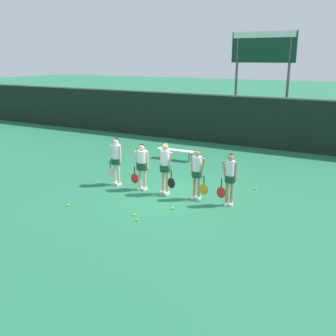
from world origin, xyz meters
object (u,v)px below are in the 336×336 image
Objects in this scene: scoreboard at (263,57)px; tennis_ball_0 at (173,208)px; player_2 at (165,164)px; tennis_ball_1 at (68,205)px; tennis_ball_2 at (256,189)px; tennis_ball_3 at (137,220)px; bench_courtside at (176,151)px; tennis_ball_4 at (134,215)px; player_0 at (116,157)px; player_1 at (142,163)px; player_3 at (197,170)px; player_4 at (230,176)px.

tennis_ball_0 is (0.62, -11.45, -4.50)m from scoreboard.
player_2 is 26.10× the size of tennis_ball_1.
tennis_ball_2 and tennis_ball_3 have the same top height.
bench_courtside is 26.96× the size of tennis_ball_2.
tennis_ball_4 is (1.97, -6.49, -0.36)m from bench_courtside.
tennis_ball_1 is 1.02× the size of tennis_ball_3.
tennis_ball_0 is at bearing -41.73° from player_2.
player_0 is (-0.22, -4.31, 0.66)m from bench_courtside.
player_1 reaches higher than tennis_ball_1.
player_1 is 4.16m from tennis_ball_2.
tennis_ball_1 is (-1.22, -2.51, -0.94)m from player_1.
tennis_ball_1 is 0.95× the size of tennis_ball_4.
scoreboard is at bearing 105.64° from tennis_ball_2.
scoreboard is at bearing 69.84° from bench_courtside.
tennis_ball_4 is at bearing 8.19° from tennis_ball_1.
player_0 is 3.62m from tennis_ball_3.
player_0 is 25.78× the size of tennis_ball_1.
tennis_ball_2 is (2.61, 1.95, -1.04)m from player_2.
player_1 reaches higher than tennis_ball_3.
player_0 reaches higher than tennis_ball_3.
player_2 is 1.78m from tennis_ball_0.
player_0 is at bearing 135.24° from tennis_ball_3.
player_4 is at bearing 0.82° from player_3.
bench_courtside reaches higher than tennis_ball_2.
player_3 is at bearing 72.91° from tennis_ball_3.
scoreboard is 86.66× the size of tennis_ball_3.
player_2 reaches higher than player_0.
player_4 is 24.73× the size of tennis_ball_1.
player_0 is 3.26m from tennis_ball_4.
scoreboard is 7.57m from bench_courtside.
tennis_ball_2 is (3.56, 1.92, -0.94)m from player_1.
player_4 reaches higher than tennis_ball_0.
tennis_ball_1 is at bearing -93.25° from bench_courtside.
tennis_ball_1 is at bearing -86.40° from player_0.
tennis_ball_3 is at bearing -137.95° from player_4.
tennis_ball_1 is (-4.46, -2.51, -0.95)m from player_4.
scoreboard is at bearing 97.46° from player_3.
tennis_ball_1 is (-2.17, -2.48, -1.03)m from player_2.
player_4 reaches higher than player_3.
player_0 is at bearing -102.81° from scoreboard.
player_4 is at bearing 39.86° from tennis_ball_0.
player_3 is 2.57m from tennis_ball_2.
player_2 is at bearing -174.65° from player_3.
player_4 is (4.14, -4.31, 0.59)m from bench_courtside.
tennis_ball_0 is at bearing -100.08° from player_3.
player_4 is 3.22m from tennis_ball_4.
player_2 is 1.06× the size of player_4.
player_4 is at bearing 11.04° from player_2.
tennis_ball_3 is at bearing -43.37° from tennis_ball_4.
player_0 is 24.58× the size of tennis_ball_4.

